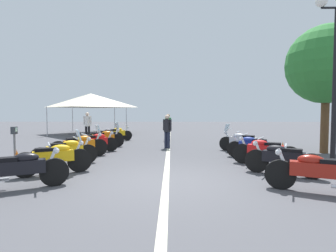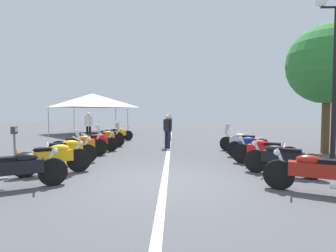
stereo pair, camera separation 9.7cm
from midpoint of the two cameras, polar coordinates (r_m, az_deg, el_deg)
ground_plane at (r=6.67m, az=-0.37°, el=-11.99°), size 80.00×80.00×0.00m
lane_centre_stripe at (r=11.35m, az=0.31°, el=-5.70°), size 22.36×0.16×0.01m
motorcycle_left_row_0 at (r=6.79m, az=-29.61°, el=-8.13°), size 1.15×1.98×1.01m
motorcycle_left_row_1 at (r=7.96m, az=-23.21°, el=-6.26°), size 1.13×1.86×1.23m
motorcycle_left_row_2 at (r=9.14m, az=-21.13°, el=-5.16°), size 1.27×1.81×1.00m
motorcycle_left_row_3 at (r=10.56m, az=-18.30°, el=-3.91°), size 1.26×1.90×1.23m
motorcycle_left_row_4 at (r=11.67m, az=-15.25°, el=-3.35°), size 1.07×1.84×0.99m
motorcycle_left_row_5 at (r=13.09m, az=-13.44°, el=-2.56°), size 1.00×1.88×1.21m
motorcycle_left_row_6 at (r=14.43m, az=-13.03°, el=-2.06°), size 1.24×1.72×1.21m
motorcycle_left_row_7 at (r=15.84m, az=-11.02°, el=-1.65°), size 1.33×1.85×0.98m
motorcycle_right_row_0 at (r=6.46m, az=30.12°, el=-8.67°), size 1.10×2.06×1.01m
motorcycle_right_row_1 at (r=7.84m, az=23.78°, el=-6.52°), size 1.20×1.82×1.01m
motorcycle_right_row_2 at (r=9.10m, az=20.49°, el=-5.14°), size 1.12×1.94×1.01m
motorcycle_right_row_3 at (r=10.32m, az=18.20°, el=-4.24°), size 1.02×1.85×0.99m
motorcycle_right_row_4 at (r=11.78m, az=16.15°, el=-3.23°), size 1.33×1.86×1.20m
street_lamp_twin_globe at (r=8.86m, az=32.98°, el=13.23°), size 0.32×1.22×4.94m
parking_meter at (r=9.20m, az=-30.15°, el=-2.56°), size 0.19×0.14×1.29m
traffic_cone_0 at (r=10.84m, az=23.94°, el=-4.84°), size 0.36×0.36×0.61m
traffic_cone_1 at (r=9.18m, az=-29.72°, el=-6.37°), size 0.36×0.36×0.61m
bystander_0 at (r=15.77m, az=0.36°, el=0.18°), size 0.42×0.39×1.61m
bystander_1 at (r=12.45m, az=0.12°, el=-0.62°), size 0.39×0.41×1.60m
bystander_2 at (r=17.07m, az=-16.74°, el=0.48°), size 0.32×0.53×1.71m
roadside_tree_0 at (r=12.95m, az=31.54°, el=11.31°), size 3.25×3.25×5.33m
event_tent at (r=21.80m, az=-16.02°, el=5.35°), size 5.34×5.34×3.20m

